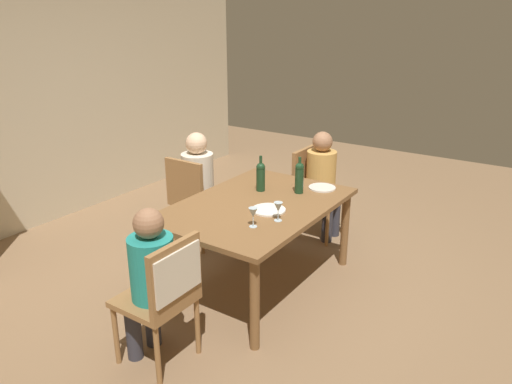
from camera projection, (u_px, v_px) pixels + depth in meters
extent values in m
plane|color=#846647|center=(256.00, 283.00, 4.28)|extent=(10.00, 10.00, 0.00)
cube|color=beige|center=(44.00, 99.00, 5.26)|extent=(6.40, 0.12, 2.70)
cube|color=brown|center=(256.00, 206.00, 4.03)|extent=(1.62, 1.11, 0.04)
cylinder|color=brown|center=(255.00, 305.00, 3.33)|extent=(0.07, 0.07, 0.71)
cylinder|color=brown|center=(345.00, 230.00, 4.49)|extent=(0.07, 0.07, 0.71)
cylinder|color=brown|center=(152.00, 266.00, 3.84)|extent=(0.07, 0.07, 0.71)
cylinder|color=brown|center=(257.00, 208.00, 4.99)|extent=(0.07, 0.07, 0.71)
cylinder|color=olive|center=(343.00, 214.00, 5.19)|extent=(0.04, 0.04, 0.44)
cylinder|color=olive|center=(327.00, 226.00, 4.89)|extent=(0.04, 0.04, 0.44)
cylinder|color=olive|center=(311.00, 206.00, 5.38)|extent=(0.04, 0.04, 0.44)
cylinder|color=olive|center=(294.00, 218.00, 5.09)|extent=(0.04, 0.04, 0.44)
cube|color=olive|center=(320.00, 194.00, 5.05)|extent=(0.44, 0.44, 0.04)
cube|color=olive|center=(304.00, 169.00, 5.08)|extent=(0.44, 0.04, 0.44)
cylinder|color=olive|center=(198.00, 212.00, 5.23)|extent=(0.04, 0.04, 0.44)
cylinder|color=olive|center=(226.00, 220.00, 5.03)|extent=(0.04, 0.04, 0.44)
cylinder|color=olive|center=(173.00, 224.00, 4.93)|extent=(0.04, 0.04, 0.44)
cylinder|color=olive|center=(202.00, 233.00, 4.73)|extent=(0.04, 0.04, 0.44)
cube|color=olive|center=(199.00, 200.00, 4.90)|extent=(0.44, 0.44, 0.04)
cube|color=olive|center=(184.00, 183.00, 4.66)|extent=(0.04, 0.44, 0.44)
cylinder|color=olive|center=(116.00, 335.00, 3.23)|extent=(0.04, 0.04, 0.44)
cylinder|color=olive|center=(157.00, 308.00, 3.53)|extent=(0.04, 0.04, 0.44)
cylinder|color=olive|center=(158.00, 356.00, 3.03)|extent=(0.04, 0.04, 0.44)
cylinder|color=olive|center=(197.00, 326.00, 3.33)|extent=(0.04, 0.04, 0.44)
cube|color=olive|center=(155.00, 299.00, 3.20)|extent=(0.44, 0.44, 0.04)
cube|color=olive|center=(175.00, 276.00, 3.01)|extent=(0.44, 0.04, 0.44)
cube|color=beige|center=(175.00, 273.00, 3.00)|extent=(0.40, 0.07, 0.31)
cylinder|color=#33333D|center=(335.00, 215.00, 5.13)|extent=(0.11, 0.11, 0.46)
cylinder|color=#33333D|center=(327.00, 221.00, 4.99)|extent=(0.11, 0.11, 0.46)
cylinder|color=tan|center=(321.00, 173.00, 4.98)|extent=(0.30, 0.30, 0.46)
sphere|color=#996B4C|center=(323.00, 142.00, 4.86)|extent=(0.20, 0.20, 0.20)
cylinder|color=#33333D|center=(202.00, 214.00, 5.14)|extent=(0.12, 0.12, 0.46)
cylinder|color=#33333D|center=(216.00, 218.00, 5.04)|extent=(0.12, 0.12, 0.46)
cylinder|color=beige|center=(198.00, 177.00, 4.82)|extent=(0.31, 0.31, 0.48)
sphere|color=beige|center=(196.00, 143.00, 4.70)|extent=(0.21, 0.21, 0.21)
cylinder|color=#33333D|center=(133.00, 329.00, 3.28)|extent=(0.11, 0.11, 0.46)
cylinder|color=#33333D|center=(152.00, 316.00, 3.41)|extent=(0.11, 0.11, 0.46)
cylinder|color=teal|center=(152.00, 269.00, 3.12)|extent=(0.29, 0.29, 0.45)
sphere|color=#996B4C|center=(148.00, 223.00, 3.01)|extent=(0.19, 0.19, 0.19)
cylinder|color=#19381E|center=(299.00, 181.00, 4.23)|extent=(0.08, 0.08, 0.22)
sphere|color=#19381E|center=(300.00, 167.00, 4.18)|extent=(0.08, 0.08, 0.08)
cylinder|color=#19381E|center=(300.00, 162.00, 4.17)|extent=(0.03, 0.03, 0.08)
cylinder|color=#19381E|center=(261.00, 180.00, 4.29)|extent=(0.08, 0.08, 0.20)
sphere|color=#19381E|center=(261.00, 167.00, 4.25)|extent=(0.08, 0.08, 0.08)
cylinder|color=#19381E|center=(261.00, 161.00, 4.23)|extent=(0.03, 0.03, 0.09)
cylinder|color=silver|center=(253.00, 227.00, 3.58)|extent=(0.06, 0.06, 0.00)
cylinder|color=silver|center=(253.00, 222.00, 3.57)|extent=(0.01, 0.01, 0.07)
cone|color=silver|center=(253.00, 213.00, 3.55)|extent=(0.07, 0.07, 0.07)
cylinder|color=silver|center=(278.00, 220.00, 3.69)|extent=(0.06, 0.06, 0.00)
cylinder|color=silver|center=(278.00, 216.00, 3.68)|extent=(0.01, 0.01, 0.07)
cone|color=silver|center=(278.00, 207.00, 3.65)|extent=(0.07, 0.07, 0.07)
cylinder|color=white|center=(269.00, 210.00, 3.88)|extent=(0.27, 0.27, 0.01)
cylinder|color=silver|center=(322.00, 188.00, 4.37)|extent=(0.24, 0.24, 0.01)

